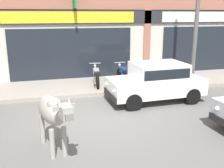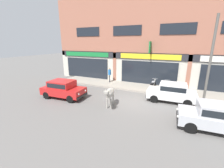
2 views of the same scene
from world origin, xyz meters
The scene contains 11 objects.
ground_plane centered at (0.00, 0.00, 0.00)m, with size 90.00×90.00×0.00m, color #605E5B.
sidewalk centered at (0.00, 3.61, 0.08)m, with size 19.00×2.82×0.15m, color gray.
shop_building centered at (0.00, 5.28, 4.49)m, with size 23.00×1.40×9.40m.
cow centered at (-1.23, -1.72, 1.01)m, with size 0.89×2.11×1.61m.
car_0 centered at (5.03, -2.16, 0.81)m, with size 3.69×1.80×1.46m.
car_1 centered at (-5.49, -1.73, 0.81)m, with size 3.70×1.84×1.46m.
car_2 centered at (2.68, 1.13, 0.81)m, with size 3.66×1.71×1.46m.
motorcycle_0 centered at (0.86, 3.44, 0.54)m, with size 0.54×1.81×0.88m.
motorcycle_1 centered at (2.13, 3.35, 0.54)m, with size 0.52×1.81×0.88m.
pedestrian centered at (-4.02, 4.03, 1.14)m, with size 0.32×0.45×1.60m.
utility_pole centered at (5.04, 2.50, 3.27)m, with size 0.18×0.18×6.23m, color #595651.
Camera 2 is at (3.08, -10.68, 4.45)m, focal length 24.00 mm.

